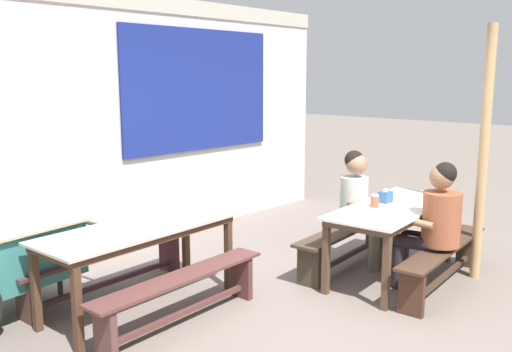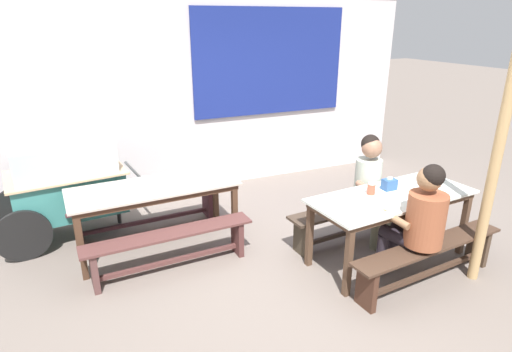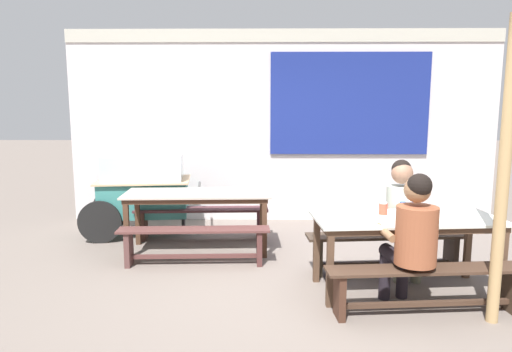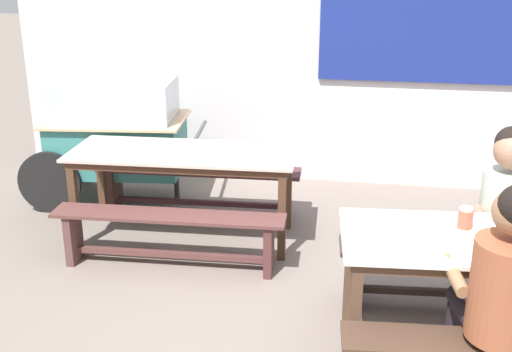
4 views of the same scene
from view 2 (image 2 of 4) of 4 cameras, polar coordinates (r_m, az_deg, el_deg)
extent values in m
plane|color=slate|center=(4.61, 4.03, -12.14)|extent=(40.00, 40.00, 0.00)
cube|color=silver|center=(6.44, -6.91, 10.59)|extent=(6.75, 0.12, 2.80)
cube|color=navy|center=(6.68, 1.97, 15.08)|extent=(2.47, 0.03, 1.57)
cube|color=#BEAF9F|center=(4.78, -13.57, -1.44)|extent=(1.85, 0.80, 0.02)
cube|color=#4A3020|center=(4.79, -13.53, -1.89)|extent=(1.77, 0.74, 0.06)
cube|color=#4A3020|center=(5.41, -5.45, -3.00)|extent=(0.06, 0.06, 0.68)
cube|color=#4A3020|center=(4.91, -2.89, -5.45)|extent=(0.06, 0.06, 0.68)
cube|color=#4A3020|center=(5.12, -23.06, -6.06)|extent=(0.06, 0.06, 0.68)
cube|color=#4A3020|center=(4.58, -22.42, -9.09)|extent=(0.06, 0.06, 0.68)
cube|color=silver|center=(4.64, 17.93, -2.57)|extent=(1.85, 0.88, 0.03)
cube|color=brown|center=(4.65, 17.87, -3.06)|extent=(1.77, 0.81, 0.06)
cube|color=brown|center=(5.55, 21.12, -3.75)|extent=(0.06, 0.06, 0.67)
cube|color=brown|center=(5.23, 26.15, -6.02)|extent=(0.06, 0.06, 0.67)
cube|color=brown|center=(4.51, 7.21, -8.10)|extent=(0.06, 0.06, 0.67)
cube|color=brown|center=(4.10, 12.28, -11.54)|extent=(0.06, 0.06, 0.67)
cube|color=#4E2B30|center=(5.38, -14.64, -2.82)|extent=(1.85, 0.39, 0.03)
cube|color=#522B32|center=(5.66, -6.55, -3.49)|extent=(0.07, 0.26, 0.40)
cube|color=#503229|center=(5.39, -22.76, -6.31)|extent=(0.07, 0.26, 0.40)
cube|color=#4E2B30|center=(5.51, -14.35, -5.86)|extent=(1.56, 0.12, 0.04)
cube|color=brown|center=(4.44, -11.56, -7.64)|extent=(1.76, 0.35, 0.03)
cube|color=#502D2B|center=(4.76, -2.52, -8.17)|extent=(0.07, 0.23, 0.41)
cube|color=brown|center=(4.45, -20.95, -11.81)|extent=(0.07, 0.23, 0.41)
cube|color=brown|center=(4.59, -11.28, -11.16)|extent=(1.47, 0.11, 0.04)
cube|color=#403226|center=(5.10, 13.29, -3.98)|extent=(1.77, 0.44, 0.03)
cube|color=#3B2E26|center=(5.69, 18.85, -4.35)|extent=(0.08, 0.25, 0.40)
cube|color=#3C3226|center=(4.76, 6.17, -8.25)|extent=(0.08, 0.25, 0.40)
cube|color=#403226|center=(5.24, 13.01, -7.15)|extent=(1.47, 0.17, 0.04)
cube|color=#452F22|center=(4.47, 22.37, -8.67)|extent=(1.82, 0.41, 0.03)
cube|color=#463426|center=(5.15, 27.68, -8.34)|extent=(0.08, 0.23, 0.41)
cube|color=#45291D|center=(4.06, 14.65, -14.36)|extent=(0.08, 0.23, 0.41)
cube|color=#452F22|center=(4.62, 21.84, -12.15)|extent=(1.52, 0.17, 0.04)
cube|color=teal|center=(5.52, -23.85, -2.09)|extent=(1.28, 0.87, 0.49)
cube|color=silver|center=(5.38, -24.49, 2.19)|extent=(1.15, 0.79, 0.38)
cube|color=tan|center=(5.43, -24.22, 0.40)|extent=(1.37, 0.96, 0.02)
cylinder|color=black|center=(5.96, -29.27, -3.92)|extent=(0.58, 0.12, 0.58)
cylinder|color=black|center=(5.22, -28.81, -7.08)|extent=(0.58, 0.12, 0.58)
cylinder|color=#333333|center=(5.73, -17.99, -4.69)|extent=(0.05, 0.05, 0.29)
cylinder|color=#3F3F3F|center=(5.59, -16.20, 0.76)|extent=(0.12, 0.73, 0.04)
cylinder|color=black|center=(4.72, 17.95, -9.30)|extent=(0.11, 0.11, 0.43)
cylinder|color=black|center=(4.59, 16.54, -10.01)|extent=(0.11, 0.11, 0.43)
cylinder|color=black|center=(4.50, 20.16, -7.21)|extent=(0.20, 0.43, 0.13)
cylinder|color=black|center=(4.37, 18.75, -7.90)|extent=(0.20, 0.43, 0.13)
cylinder|color=brown|center=(4.24, 21.84, -5.49)|extent=(0.36, 0.36, 0.51)
sphere|color=#906746|center=(4.11, 22.32, -0.36)|extent=(0.23, 0.23, 0.23)
sphere|color=black|center=(4.08, 22.74, 0.04)|extent=(0.21, 0.21, 0.21)
cylinder|color=#906746|center=(4.49, 21.37, -4.21)|extent=(0.13, 0.31, 0.09)
cylinder|color=#906746|center=(4.19, 18.26, -5.57)|extent=(0.13, 0.31, 0.10)
cylinder|color=#656550|center=(5.02, 15.81, -7.19)|extent=(0.11, 0.11, 0.43)
cylinder|color=#656550|center=(5.14, 17.31, -6.71)|extent=(0.11, 0.11, 0.43)
cylinder|color=#656550|center=(5.01, 14.92, -3.79)|extent=(0.15, 0.35, 0.13)
cylinder|color=#656550|center=(5.13, 16.43, -3.39)|extent=(0.15, 0.35, 0.13)
cylinder|color=#B1BBA9|center=(5.08, 14.78, -0.52)|extent=(0.30, 0.30, 0.50)
sphere|color=#92664E|center=(4.95, 15.33, 3.68)|extent=(0.23, 0.23, 0.23)
sphere|color=black|center=(4.96, 15.15, 4.21)|extent=(0.21, 0.21, 0.21)
cylinder|color=#92664E|center=(4.86, 14.64, -1.68)|extent=(0.09, 0.31, 0.10)
cylinder|color=#92664E|center=(5.08, 17.54, -1.00)|extent=(0.09, 0.31, 0.09)
cube|color=#315997|center=(4.74, 17.49, -1.09)|extent=(0.14, 0.10, 0.12)
cube|color=white|center=(4.72, 17.58, -0.29)|extent=(0.06, 0.03, 0.02)
cylinder|color=#DD4E37|center=(4.56, 15.24, -1.72)|extent=(0.08, 0.08, 0.11)
cylinder|color=white|center=(4.54, 15.31, -0.98)|extent=(0.08, 0.08, 0.02)
cylinder|color=tan|center=(4.47, 29.63, 2.13)|extent=(0.10, 0.10, 2.56)
camera|label=1|loc=(2.12, -95.77, -13.67)|focal=38.70mm
camera|label=3|loc=(2.08, 97.89, -21.65)|focal=32.14mm
camera|label=4|loc=(2.17, 71.21, 0.86)|focal=43.96mm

